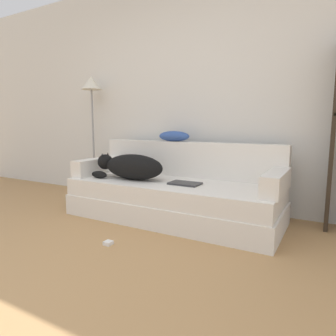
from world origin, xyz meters
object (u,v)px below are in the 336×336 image
dog (130,167)px  throw_pillow (174,136)px  couch (173,200)px  power_adapter (108,243)px  floor_lamp (92,99)px  laptop (185,183)px

dog → throw_pillow: 0.62m
couch → power_adapter: bearing=-98.6°
dog → power_adapter: size_ratio=12.63×
dog → floor_lamp: bearing=152.6°
throw_pillow → power_adapter: 1.47m
couch → dog: size_ratio=2.65×
power_adapter → throw_pillow: bearing=92.7°
couch → dog: dog is taller
couch → power_adapter: (-0.13, -0.85, -0.18)m
dog → power_adapter: 0.96m
laptop → floor_lamp: floor_lamp is taller
throw_pillow → floor_lamp: bearing=178.4°
power_adapter → dog: bearing=113.3°
couch → throw_pillow: (-0.19, 0.38, 0.64)m
dog → floor_lamp: size_ratio=0.51×
laptop → power_adapter: (-0.30, -0.78, -0.38)m
throw_pillow → floor_lamp: floor_lamp is taller
floor_lamp → power_adapter: (1.31, -1.26, -1.27)m
couch → throw_pillow: throw_pillow is taller
laptop → throw_pillow: bearing=129.1°
dog → laptop: bearing=2.6°
throw_pillow → power_adapter: size_ratio=5.86×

